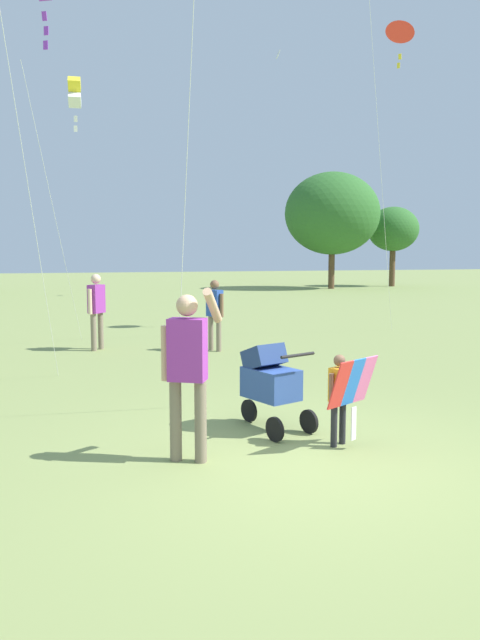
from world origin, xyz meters
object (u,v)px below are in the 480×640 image
at_px(child_with_butterfly_kite, 342,390).
at_px(person_couple_left, 215,309).
at_px(person_adult_flyer, 188,362).
at_px(kite_orange_delta, 74,94).
at_px(kite_green_novelty, 400,35).
at_px(stroller, 270,379).
at_px(person_red_shirt, 96,305).

height_order(child_with_butterfly_kite, person_couple_left, person_couple_left).
bearing_deg(person_adult_flyer, kite_orange_delta, 95.27).
height_order(child_with_butterfly_kite, kite_green_novelty, kite_green_novelty).
distance_m(child_with_butterfly_kite, stroller, 0.98).
bearing_deg(child_with_butterfly_kite, person_red_shirt, 106.71).
height_order(person_adult_flyer, person_couple_left, person_adult_flyer).
bearing_deg(stroller, child_with_butterfly_kite, -56.12).
bearing_deg(person_couple_left, kite_orange_delta, 137.82).
bearing_deg(kite_orange_delta, person_adult_flyer, -84.73).
bearing_deg(person_red_shirt, stroller, -75.73).
bearing_deg(child_with_butterfly_kite, person_adult_flyer, -179.87).
distance_m(person_adult_flyer, person_couple_left, 6.88).
height_order(stroller, kite_green_novelty, kite_green_novelty).
height_order(kite_green_novelty, person_red_shirt, kite_green_novelty).
bearing_deg(child_with_butterfly_kite, person_couple_left, 88.37).
relative_size(child_with_butterfly_kite, person_couple_left, 0.66).
bearing_deg(kite_orange_delta, child_with_butterfly_kite, -74.44).
relative_size(child_with_butterfly_kite, person_adult_flyer, 0.57).
relative_size(child_with_butterfly_kite, kite_orange_delta, 0.16).
xyz_separation_m(kite_orange_delta, person_red_shirt, (0.30, -1.65, -4.77)).
distance_m(stroller, person_red_shirt, 6.83).
bearing_deg(person_couple_left, person_red_shirt, 161.51).
relative_size(stroller, kite_green_novelty, 0.14).
xyz_separation_m(kite_orange_delta, person_couple_left, (2.71, -2.46, -4.84)).
height_order(child_with_butterfly_kite, kite_orange_delta, kite_orange_delta).
bearing_deg(person_red_shirt, child_with_butterfly_kite, -73.29).
xyz_separation_m(kite_green_novelty, person_couple_left, (-5.45, -2.07, -6.79)).
bearing_deg(kite_green_novelty, person_red_shirt, -170.87).
bearing_deg(person_couple_left, child_with_butterfly_kite, -91.63).
distance_m(kite_orange_delta, kite_green_novelty, 8.40).
bearing_deg(kite_green_novelty, person_adult_flyer, -130.12).
bearing_deg(person_adult_flyer, kite_green_novelty, 49.88).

